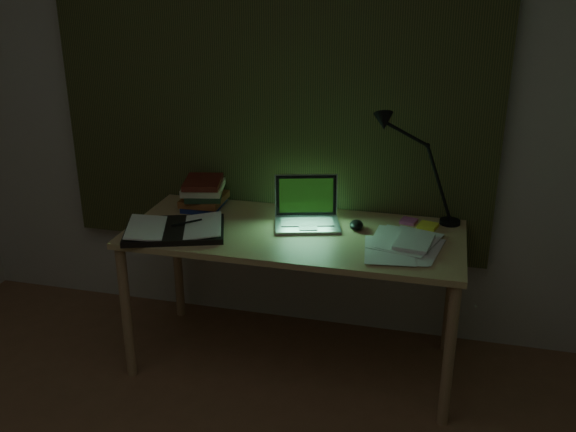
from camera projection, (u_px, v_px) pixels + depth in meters
name	position (u px, v px, depth m)	size (l,w,h in m)	color
wall_back	(273.00, 93.00, 3.16)	(3.50, 0.00, 2.50)	beige
curtain	(270.00, 52.00, 3.05)	(2.20, 0.06, 2.00)	#2F381C
desk	(294.00, 299.00, 3.06)	(1.53, 0.67, 0.70)	tan
laptop	(308.00, 205.00, 2.95)	(0.30, 0.34, 0.21)	silver
open_textbook	(175.00, 229.00, 2.92)	(0.44, 0.32, 0.04)	white
book_stack	(203.00, 192.00, 3.21)	(0.19, 0.23, 0.16)	white
loose_papers	(403.00, 240.00, 2.82)	(0.34, 0.36, 0.02)	silver
mouse	(356.00, 225.00, 2.96)	(0.06, 0.10, 0.04)	black
sticky_yellow	(428.00, 226.00, 2.98)	(0.08, 0.08, 0.02)	#FFF035
sticky_pink	(409.00, 221.00, 3.03)	(0.07, 0.07, 0.02)	#D1519C
desk_lamp	(455.00, 171.00, 2.93)	(0.35, 0.27, 0.52)	black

